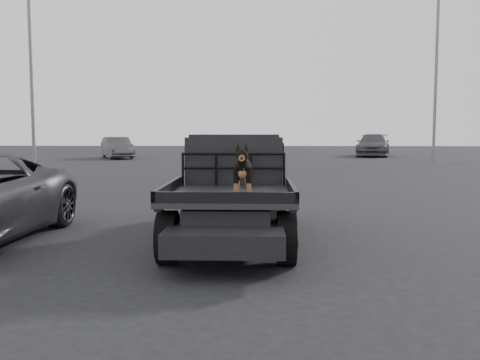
{
  "coord_description": "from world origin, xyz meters",
  "views": [
    {
      "loc": [
        1.12,
        -6.91,
        1.87
      ],
      "look_at": [
        0.88,
        -0.29,
        1.26
      ],
      "focal_mm": 40.0,
      "sensor_mm": 36.0,
      "label": 1
    }
  ],
  "objects_px": {
    "flatbed_ute": "(233,213)",
    "distant_car_a": "(117,148)",
    "floodlight_near": "(29,14)",
    "floodlight_mid": "(437,42)",
    "distant_car_b": "(373,145)",
    "dog": "(243,172)"
  },
  "relations": [
    {
      "from": "flatbed_ute",
      "to": "floodlight_near",
      "type": "height_order",
      "value": "floodlight_near"
    },
    {
      "from": "dog",
      "to": "distant_car_a",
      "type": "distance_m",
      "value": 30.11
    },
    {
      "from": "flatbed_ute",
      "to": "distant_car_b",
      "type": "distance_m",
      "value": 32.1
    },
    {
      "from": "flatbed_ute",
      "to": "floodlight_near",
      "type": "xyz_separation_m",
      "value": [
        -11.36,
        18.58,
        7.38
      ]
    },
    {
      "from": "distant_car_b",
      "to": "flatbed_ute",
      "type": "bearing_deg",
      "value": -91.98
    },
    {
      "from": "flatbed_ute",
      "to": "floodlight_near",
      "type": "bearing_deg",
      "value": 121.45
    },
    {
      "from": "flatbed_ute",
      "to": "distant_car_a",
      "type": "xyz_separation_m",
      "value": [
        -9.21,
        27.02,
        0.27
      ]
    },
    {
      "from": "flatbed_ute",
      "to": "floodlight_mid",
      "type": "distance_m",
      "value": 27.3
    },
    {
      "from": "distant_car_b",
      "to": "distant_car_a",
      "type": "bearing_deg",
      "value": -153.98
    },
    {
      "from": "dog",
      "to": "floodlight_mid",
      "type": "distance_m",
      "value": 28.42
    },
    {
      "from": "dog",
      "to": "distant_car_b",
      "type": "bearing_deg",
      "value": 75.04
    },
    {
      "from": "floodlight_near",
      "to": "distant_car_b",
      "type": "bearing_deg",
      "value": 31.23
    },
    {
      "from": "dog",
      "to": "distant_car_a",
      "type": "xyz_separation_m",
      "value": [
        -9.43,
        28.59,
        -0.56
      ]
    },
    {
      "from": "distant_car_b",
      "to": "floodlight_mid",
      "type": "distance_m",
      "value": 9.62
    },
    {
      "from": "distant_car_b",
      "to": "dog",
      "type": "bearing_deg",
      "value": -90.88
    },
    {
      "from": "flatbed_ute",
      "to": "floodlight_mid",
      "type": "height_order",
      "value": "floodlight_mid"
    },
    {
      "from": "distant_car_a",
      "to": "flatbed_ute",
      "type": "bearing_deg",
      "value": -97.18
    },
    {
      "from": "flatbed_ute",
      "to": "dog",
      "type": "distance_m",
      "value": 1.79
    },
    {
      "from": "flatbed_ute",
      "to": "distant_car_b",
      "type": "relative_size",
      "value": 0.96
    },
    {
      "from": "distant_car_b",
      "to": "floodlight_mid",
      "type": "height_order",
      "value": "floodlight_mid"
    },
    {
      "from": "distant_car_a",
      "to": "floodlight_mid",
      "type": "height_order",
      "value": "floodlight_mid"
    },
    {
      "from": "flatbed_ute",
      "to": "distant_car_a",
      "type": "bearing_deg",
      "value": 108.83
    }
  ]
}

